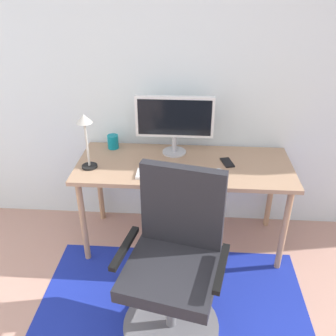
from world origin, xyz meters
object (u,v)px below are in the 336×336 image
object	(u,v)px
keyboard	(168,175)
cell_phone	(227,162)
desk	(184,172)
coffee_cup	(113,142)
computer_mouse	(219,172)
office_chair	(174,273)
monitor	(175,119)
desk_lamp	(85,130)

from	to	relation	value
keyboard	cell_phone	xyz separation A→B (m)	(0.42, 0.21, -0.00)
desk	keyboard	world-z (taller)	keyboard
keyboard	coffee_cup	world-z (taller)	coffee_cup
computer_mouse	office_chair	xyz separation A→B (m)	(-0.27, -0.64, -0.32)
desk	coffee_cup	distance (m)	0.62
monitor	coffee_cup	distance (m)	0.53
computer_mouse	cell_phone	distance (m)	0.19
keyboard	desk_lamp	size ratio (longest dim) A/B	1.08
desk	office_chair	world-z (taller)	office_chair
office_chair	monitor	bearing A→B (deg)	105.62
desk_lamp	office_chair	xyz separation A→B (m)	(0.64, -0.68, -0.59)
coffee_cup	computer_mouse	bearing A→B (deg)	-24.17
computer_mouse	coffee_cup	world-z (taller)	coffee_cup
monitor	cell_phone	distance (m)	0.50
monitor	desk	bearing A→B (deg)	-64.70
desk	cell_phone	bearing A→B (deg)	5.59
coffee_cup	desk_lamp	bearing A→B (deg)	-108.59
desk	coffee_cup	world-z (taller)	coffee_cup
desk_lamp	office_chair	distance (m)	1.10
monitor	keyboard	bearing A→B (deg)	-93.97
computer_mouse	monitor	bearing A→B (deg)	135.97
desk	office_chair	size ratio (longest dim) A/B	1.51
desk	office_chair	bearing A→B (deg)	-92.12
cell_phone	desk_lamp	bearing A→B (deg)	172.68
coffee_cup	desk_lamp	size ratio (longest dim) A/B	0.27
keyboard	desk_lamp	distance (m)	0.63
cell_phone	office_chair	size ratio (longest dim) A/B	0.14
cell_phone	keyboard	bearing A→B (deg)	-168.05
cell_phone	desk	bearing A→B (deg)	170.80
desk	keyboard	distance (m)	0.22
monitor	computer_mouse	bearing A→B (deg)	-44.03
monitor	computer_mouse	world-z (taller)	monitor
keyboard	cell_phone	distance (m)	0.47
coffee_cup	office_chair	distance (m)	1.18
computer_mouse	office_chair	bearing A→B (deg)	-113.04
monitor	cell_phone	bearing A→B (deg)	-19.74
desk	keyboard	xyz separation A→B (m)	(-0.11, -0.18, 0.08)
desk	desk_lamp	distance (m)	0.76
desk	computer_mouse	world-z (taller)	computer_mouse
keyboard	computer_mouse	bearing A→B (deg)	6.48
desk_lamp	keyboard	bearing A→B (deg)	-8.26
desk_lamp	cell_phone	bearing A→B (deg)	7.47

